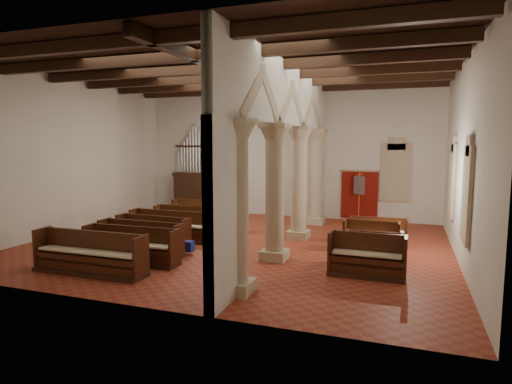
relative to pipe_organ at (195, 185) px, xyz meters
The scene contains 32 objects.
floor 7.24m from the pipe_organ, 50.71° to the right, with size 14.00×14.00×0.00m, color brown.
ceiling 8.48m from the pipe_organ, 50.71° to the right, with size 14.00×14.00×0.00m, color black.
wall_back 4.81m from the pipe_organ, ahead, with size 14.00×0.02×6.00m, color beige.
wall_front 12.46m from the pipe_organ, 68.63° to the right, with size 14.00×0.02×6.00m, color beige.
wall_left 6.26m from the pipe_organ, 114.44° to the right, with size 0.02×12.00×6.00m, color beige.
wall_right 12.85m from the pipe_organ, 25.56° to the right, with size 0.02×12.00×6.00m, color beige.
ceiling_beams 8.38m from the pipe_organ, 50.71° to the right, with size 13.80×11.80×0.30m, color #321B10, non-canonical shape.
arcade 8.65m from the pipe_organ, 41.12° to the right, with size 0.90×11.90×6.00m.
window_right_a 13.47m from the pipe_organ, 31.37° to the right, with size 0.03×1.00×2.20m, color #32715F.
window_right_b 11.89m from the pipe_organ, 14.65° to the right, with size 0.03×1.00×2.20m, color #32715F.
window_back 9.55m from the pipe_organ, ahead, with size 1.00×0.03×2.20m, color #32715F.
pipe_organ is the anchor object (origin of this frame).
lectern 0.96m from the pipe_organ, ahead, with size 0.66×0.69×1.35m.
dossal_curtain 8.01m from the pipe_organ, ahead, with size 1.80×0.07×2.17m.
processional_banner 8.07m from the pipe_organ, ahead, with size 0.48×0.62×2.21m.
hymnal_box_a 9.90m from the pipe_organ, 71.91° to the right, with size 0.31×0.25×0.31m, color navy.
hymnal_box_b 8.21m from the pipe_organ, 64.09° to the right, with size 0.33×0.27×0.33m, color navy.
hymnal_box_c 7.11m from the pipe_organ, 56.36° to the right, with size 0.36×0.29×0.36m, color #153E94.
tube_heater_a 9.76m from the pipe_organ, 76.24° to the right, with size 0.09×0.09×0.89m, color white.
tube_heater_b 9.42m from the pipe_organ, 80.96° to the right, with size 0.10×0.10×1.00m, color white.
nave_pew_0 10.19m from the pipe_organ, 78.62° to the right, with size 3.30×0.78×1.14m.
nave_pew_1 9.14m from the pipe_organ, 74.32° to the right, with size 2.95×0.82×1.07m.
nave_pew_2 8.26m from the pipe_organ, 74.46° to the right, with size 2.83×0.76×1.07m.
nave_pew_3 7.05m from the pipe_organ, 74.40° to the right, with size 2.75×0.84×1.02m.
nave_pew_4 6.16m from the pipe_organ, 70.73° to the right, with size 3.26×0.78×1.05m.
nave_pew_5 5.27m from the pipe_organ, 64.04° to the right, with size 2.98×0.86×1.08m.
nave_pew_6 4.45m from the pipe_organ, 56.47° to the right, with size 2.89×0.71×0.97m.
nave_pew_7 3.57m from the pipe_organ, 56.68° to the right, with size 2.74×0.84×1.06m.
aisle_pew_0 11.92m from the pipe_organ, 40.26° to the right, with size 2.00×0.79×1.13m.
aisle_pew_1 11.29m from the pipe_organ, 35.45° to the right, with size 1.61×0.64×0.95m.
aisle_pew_2 10.38m from the pipe_organ, 29.72° to the right, with size 1.76×0.71×1.02m.
aisle_pew_3 10.05m from the pipe_organ, 24.17° to the right, with size 1.94×0.75×0.96m.
Camera 1 is at (5.48, -13.51, 3.56)m, focal length 30.00 mm.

